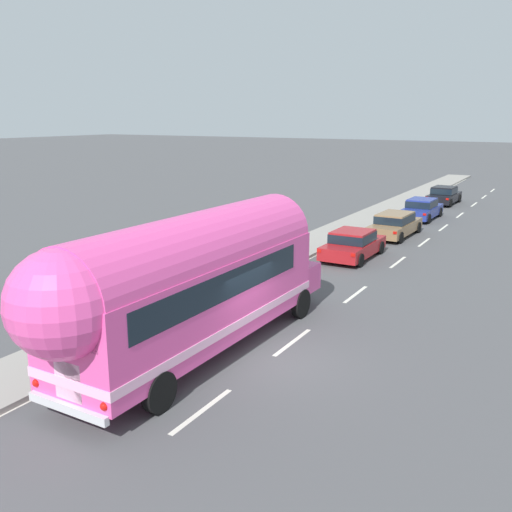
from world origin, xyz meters
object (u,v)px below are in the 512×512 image
car_lead (353,243)px  car_third (422,208)px  painted_bus (189,281)px  car_fourth (444,195)px  car_second (395,224)px

car_lead → car_third: 12.51m
painted_bus → car_fourth: bearing=90.3°
car_lead → car_fourth: size_ratio=1.00×
car_third → car_fourth: bearing=91.3°
car_second → car_third: (-0.09, 6.46, -0.01)m
car_fourth → car_lead: bearing=-90.0°
car_second → car_third: same height
painted_bus → car_lead: (-0.19, 13.45, -1.57)m
painted_bus → car_lead: painted_bus is taller
car_second → car_fourth: (-0.26, 14.09, -0.02)m
car_third → car_fourth: size_ratio=1.02×
car_third → car_fourth: (-0.17, 7.63, -0.00)m
painted_bus → car_third: 26.00m
car_lead → car_second: (0.28, 6.05, 0.01)m
car_second → car_fourth: bearing=91.1°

